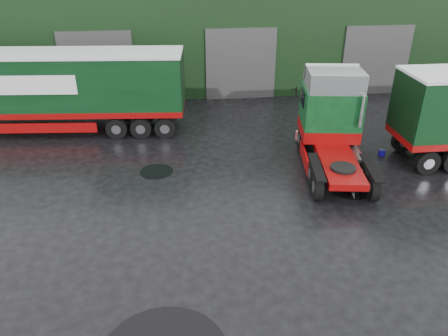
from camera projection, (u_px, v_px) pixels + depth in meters
The scene contains 7 objects.
ground at pixel (237, 247), 13.39m from camera, with size 100.00×100.00×0.00m, color black.
warehouse at pixel (229, 24), 29.66m from camera, with size 32.40×12.40×6.30m.
hero_tractor at pixel (338, 128), 16.87m from camera, with size 2.59×6.11×3.79m, color #0D3F1B, non-canonical shape.
trailer_left at pixel (53, 93), 20.59m from camera, with size 2.55×12.45×3.87m, color silver, non-canonical shape.
wash_bucket at pixel (382, 152), 18.99m from camera, with size 0.28×0.28×0.27m, color #13079C.
puddle_1 at pixel (350, 188), 16.57m from camera, with size 1.77×1.77×0.01m, color black.
puddle_4 at pixel (157, 171), 17.73m from camera, with size 1.35×1.35×0.01m, color black.
Camera 1 is at (-1.51, -10.58, 8.44)m, focal length 35.00 mm.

